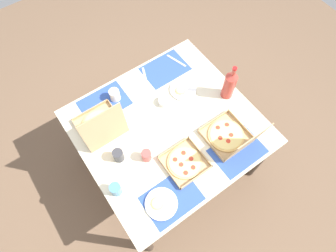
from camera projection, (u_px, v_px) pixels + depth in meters
ground_plane at (168, 162)px, 2.72m from camera, size 6.00×6.00×0.00m
dining_table at (168, 132)px, 2.14m from camera, size 1.26×1.18×0.76m
placemat_near_left at (165, 69)px, 2.28m from camera, size 0.36×0.26×0.00m
placemat_near_right at (104, 103)px, 2.13m from camera, size 0.36×0.26×0.00m
placemat_far_left at (238, 151)px, 1.95m from camera, size 0.36×0.26×0.00m
placemat_far_right at (172, 198)px, 1.80m from camera, size 0.36×0.26×0.00m
pizza_box_center at (101, 126)px, 1.98m from camera, size 0.30×0.31×0.34m
pizza_box_corner_left at (185, 163)px, 1.90m from camera, size 0.27×0.27×0.04m
pizza_box_edge_far at (231, 137)px, 1.95m from camera, size 0.29×0.33×0.33m
plate_middle at (161, 204)px, 1.78m from camera, size 0.21×0.21×0.03m
plate_near_right at (183, 90)px, 2.18m from camera, size 0.20×0.20×0.03m
soda_bottle at (229, 85)px, 2.05m from camera, size 0.09×0.09×0.32m
cup_red at (118, 155)px, 1.89m from camera, size 0.07×0.07×0.10m
cup_clear_right at (115, 95)px, 2.11m from camera, size 0.08×0.08×0.09m
cup_dark at (146, 156)px, 1.89m from camera, size 0.07×0.07×0.09m
cup_spare at (116, 189)px, 1.78m from camera, size 0.07×0.07×0.10m
condiment_bowl at (165, 101)px, 2.11m from camera, size 0.09×0.09×0.05m
knife_by_near_left at (145, 78)px, 2.24m from camera, size 0.09×0.20×0.00m
fork_by_far_right at (176, 61)px, 2.31m from camera, size 0.07×0.19×0.00m
fork_by_far_left at (177, 122)px, 2.05m from camera, size 0.04×0.19×0.00m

